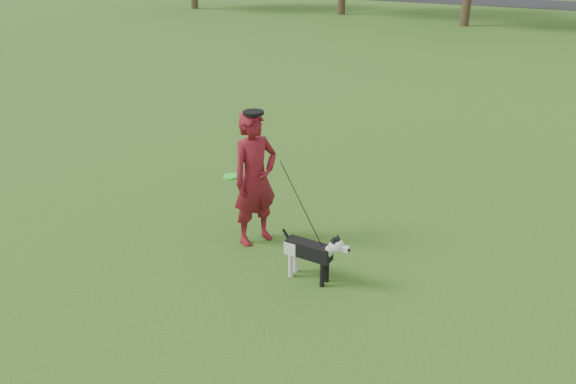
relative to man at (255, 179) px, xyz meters
The scene contains 5 objects.
ground 1.17m from the man, ahead, with size 120.00×120.00×0.00m, color #285116.
road 40.10m from the man, 89.12° to the left, with size 120.00×7.00×0.02m, color black.
man is the anchor object (origin of this frame).
dog 1.47m from the man, 23.50° to the right, with size 0.99×0.20×0.75m.
man_held_items 0.97m from the man, 18.23° to the right, with size 1.90×0.69×1.49m.
Camera 1 is at (3.53, -6.25, 4.09)m, focal length 35.00 mm.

